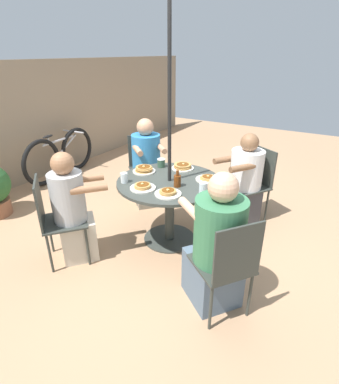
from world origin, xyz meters
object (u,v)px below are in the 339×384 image
Objects in this scene: diner_north at (243,184)px; diner_west at (216,248)px; pancake_plate_e at (168,193)px; syrup_bottle at (177,180)px; patio_table at (170,193)px; drinking_glass_b at (203,188)px; patio_chair_east at (144,163)px; bicycle at (61,155)px; patio_chair_south at (55,216)px; diner_east at (147,166)px; patio_chair_north at (255,180)px; pancake_plate_a at (144,170)px; pancake_plate_c at (143,187)px; pancake_plate_b at (183,167)px; pancake_plate_d at (208,179)px; diner_south at (73,212)px; drinking_glass_a at (124,178)px; coffee_cup at (161,163)px; patio_chair_west at (228,263)px.

diner_west reaches higher than diner_north.
syrup_bottle reaches higher than pancake_plate_e.
drinking_glass_b reaches higher than patio_table.
patio_chair_east reaches higher than bicycle.
syrup_bottle is at bearing -111.97° from bicycle.
diner_east is at bearing 129.98° from patio_chair_south.
patio_chair_north reaches higher than pancake_plate_e.
pancake_plate_a is 1.00× the size of pancake_plate_c.
patio_chair_south is at bearing 86.06° from diner_north.
patio_chair_north is 3.16m from bicycle.
pancake_plate_b reaches higher than pancake_plate_e.
patio_chair_north is 1.12m from drinking_glass_b.
pancake_plate_c is 0.69m from pancake_plate_d.
patio_chair_east is 0.58× the size of bicycle.
diner_south is (0.13, -0.11, 0.02)m from patio_chair_south.
syrup_bottle is (-0.15, -0.51, 0.04)m from pancake_plate_a.
patio_chair_east is at bearing -90.00° from diner_east.
drinking_glass_a is at bearing 88.37° from pancake_plate_e.
drinking_glass_a is (0.47, -0.27, 0.24)m from diner_south.
diner_west is at bearing -129.67° from coffee_cup.
patio_chair_north is at bearing -48.16° from pancake_plate_b.
diner_west is (-0.59, -0.78, -0.04)m from patio_table.
diner_north is 1.29m from diner_east.
diner_east is at bearing 21.90° from drinking_glass_a.
patio_chair_north is at bearing -47.55° from pancake_plate_a.
bicycle is at bearing -177.46° from diner_south.
diner_east is 2.14m from patio_chair_west.
patio_chair_south is 8.68× the size of drinking_glass_a.
patio_chair_north is 1.51m from patio_chair_east.
diner_south is at bearing 139.86° from patio_table.
pancake_plate_c is (0.44, -0.52, 0.21)m from diner_south.
pancake_plate_d reaches higher than bicycle.
pancake_plate_e is at bearing 160.95° from pancake_plate_d.
drinking_glass_a is at bearing 103.28° from drinking_glass_b.
patio_chair_south is at bearing -137.36° from bicycle.
pancake_plate_a is 2.59× the size of coffee_cup.
diner_west is (0.29, -1.53, 0.02)m from patio_chair_south.
pancake_plate_b reaches higher than bicycle.
diner_north reaches higher than pancake_plate_d.
drinking_glass_a is 0.98× the size of drinking_glass_b.
diner_west reaches higher than pancake_plate_b.
patio_chair_east reaches higher than patio_table.
patio_chair_west is (0.06, -1.56, -0.02)m from diner_south.
pancake_plate_b is 1.51× the size of syrup_bottle.
pancake_plate_c is (0.57, -0.63, 0.23)m from patio_chair_south.
patio_chair_south is 0.76m from drinking_glass_a.
drinking_glass_a is (-0.49, 0.70, 0.03)m from pancake_plate_d.
patio_chair_west is 1.11m from pancake_plate_d.
drinking_glass_a is (-0.19, 0.51, -0.01)m from syrup_bottle.
patio_chair_east is at bearing 64.55° from pancake_plate_b.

